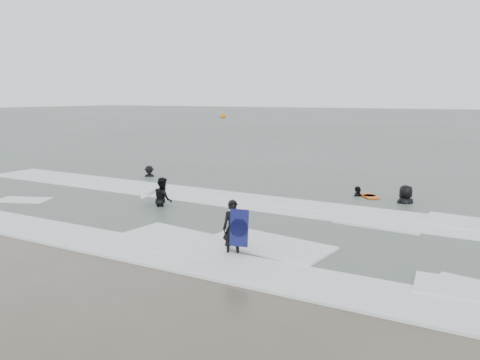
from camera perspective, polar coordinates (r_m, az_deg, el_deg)
The scene contains 10 objects.
ground at distance 13.70m, azimuth -10.45°, elevation -7.75°, with size 320.00×320.00×0.00m, color brown.
sea at distance 90.43m, azimuth 24.27°, elevation 6.64°, with size 320.00×320.00×0.00m, color #47544C.
surfer_centre at distance 12.58m, azimuth -0.84°, elevation -9.22°, with size 0.56×0.37×1.53m, color black.
surfer_wading at distance 18.19m, azimuth -9.33°, elevation -3.25°, with size 0.83×0.64×1.70m, color black.
surfer_breaker at distance 24.80m, azimuth -10.98°, elevation 0.27°, with size 0.96×0.55×1.49m, color black.
surfer_right_near at distance 20.30m, azimuth 14.18°, elevation -2.03°, with size 0.95×0.39×1.62m, color black.
surfer_right_far at distance 19.46m, azimuth 19.50°, elevation -2.83°, with size 0.94×0.61×1.92m, color black.
surf_foam at distance 16.57m, azimuth -2.22°, elevation -4.30°, with size 30.03×9.06×0.09m.
bodyboards at distance 16.51m, azimuth 2.35°, elevation -2.72°, with size 7.92×9.72×1.25m.
buoy at distance 91.42m, azimuth -2.09°, elevation 7.77°, with size 1.00×1.00×1.65m.
Camera 1 is at (8.45, -9.94, 4.17)m, focal length 35.00 mm.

